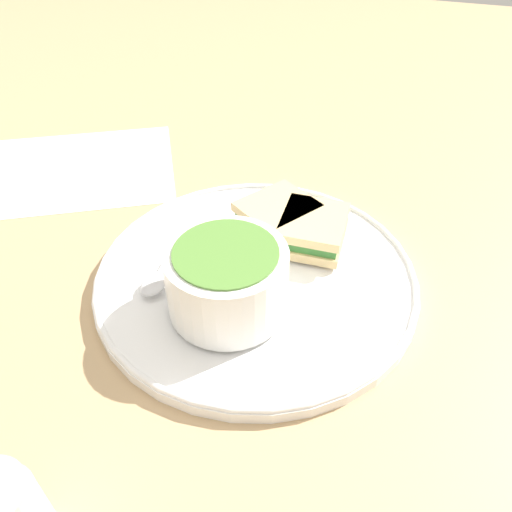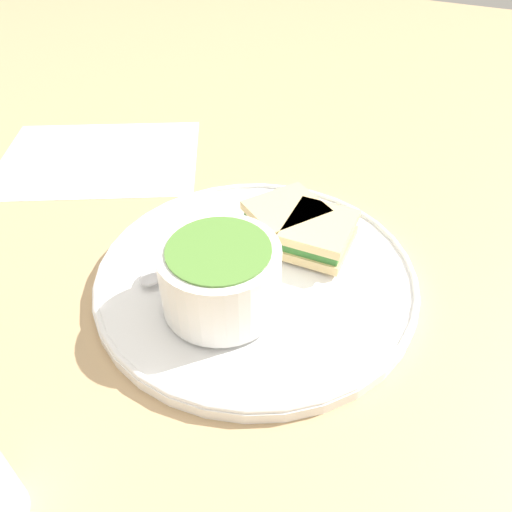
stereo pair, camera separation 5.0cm
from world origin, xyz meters
name	(u,v)px [view 1 (the left image)]	position (x,y,z in m)	size (l,w,h in m)	color
ground_plane	(256,281)	(0.00, 0.00, 0.00)	(2.40, 2.40, 0.00)	tan
plate	(256,275)	(0.00, 0.00, 0.01)	(0.33, 0.33, 0.02)	white
soup_bowl	(227,279)	(-0.06, 0.01, 0.05)	(0.11, 0.11, 0.07)	white
spoon	(157,278)	(-0.05, 0.09, 0.02)	(0.12, 0.03, 0.01)	silver
sandwich_half_near	(313,229)	(0.06, -0.04, 0.03)	(0.08, 0.07, 0.03)	#DBBC7F
sandwich_half_far	(276,215)	(0.08, 0.00, 0.03)	(0.10, 0.10, 0.03)	#DBBC7F
menu_sheet	(71,169)	(0.13, 0.32, 0.00)	(0.32, 0.35, 0.00)	white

